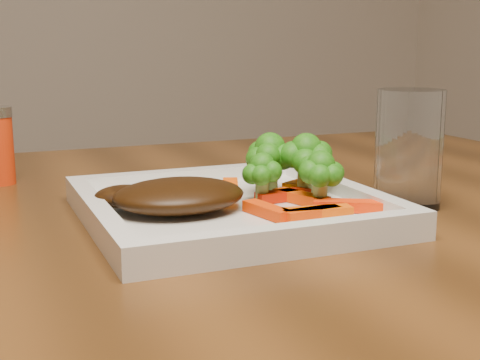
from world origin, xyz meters
name	(u,v)px	position (x,y,z in m)	size (l,w,h in m)	color
plate	(230,212)	(0.12, -0.23, 0.76)	(0.27, 0.27, 0.01)	silver
steak	(179,195)	(0.07, -0.23, 0.78)	(0.12, 0.10, 0.03)	black
broccoli_0	(270,160)	(0.18, -0.19, 0.80)	(0.06, 0.06, 0.07)	#1B7B14
broccoli_1	(306,165)	(0.21, -0.22, 0.79)	(0.06, 0.06, 0.06)	#176010
broccoli_2	(321,176)	(0.20, -0.26, 0.79)	(0.05, 0.05, 0.06)	#185D0F
broccoli_3	(262,172)	(0.15, -0.23, 0.79)	(0.05, 0.05, 0.06)	#1C6B11
carrot_0	(312,214)	(0.17, -0.30, 0.77)	(0.05, 0.01, 0.01)	#E83B03
carrot_1	(348,206)	(0.21, -0.29, 0.77)	(0.06, 0.02, 0.01)	#FF3104
carrot_2	(267,211)	(0.13, -0.28, 0.77)	(0.06, 0.02, 0.01)	#E63603
carrot_3	(300,185)	(0.21, -0.19, 0.77)	(0.05, 0.01, 0.01)	#FF6804
carrot_4	(231,188)	(0.14, -0.17, 0.77)	(0.06, 0.02, 0.01)	#F74D04
carrot_5	(301,198)	(0.19, -0.24, 0.77)	(0.06, 0.02, 0.01)	#F94404
carrot_6	(283,195)	(0.17, -0.23, 0.77)	(0.06, 0.02, 0.01)	red
drinking_glass	(409,149)	(0.30, -0.25, 0.81)	(0.07, 0.07, 0.12)	silver
carrot_7	(317,213)	(0.17, -0.30, 0.77)	(0.06, 0.02, 0.01)	#FD5504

